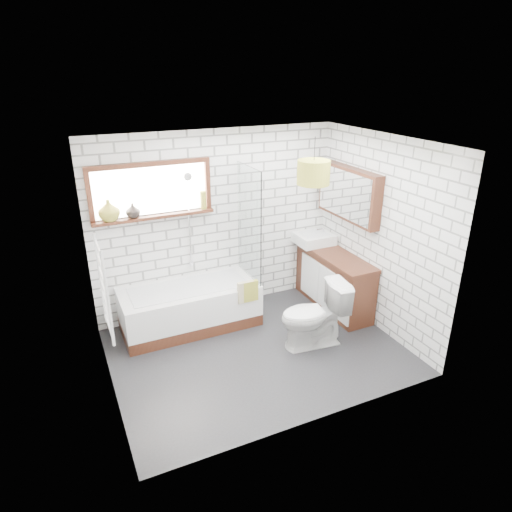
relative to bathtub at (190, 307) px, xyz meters
name	(u,v)px	position (x,y,z in m)	size (l,w,h in m)	color
floor	(257,351)	(0.56, -0.91, -0.29)	(3.40, 2.60, 0.01)	black
ceiling	(257,143)	(0.56, -0.91, 2.22)	(3.40, 2.60, 0.01)	white
wall_back	(217,223)	(0.56, 0.39, 0.96)	(3.40, 0.01, 2.50)	white
wall_front	(320,309)	(0.56, -2.22, 0.96)	(3.40, 0.01, 2.50)	white
wall_left	(99,286)	(-1.15, -0.91, 0.96)	(0.01, 2.60, 2.50)	white
wall_right	(380,235)	(2.26, -0.91, 0.96)	(0.01, 2.60, 2.50)	white
window	(152,191)	(-0.29, 0.35, 1.51)	(1.52, 0.16, 0.68)	#36180F
towel_radiator	(104,289)	(-1.10, -0.91, 0.91)	(0.06, 0.52, 1.00)	white
mirror_cabinet	(349,194)	(2.18, -0.31, 1.36)	(0.16, 1.20, 0.70)	#36180F
shower_riser	(189,221)	(0.16, 0.35, 1.06)	(0.02, 0.02, 1.30)	silver
bathtub	(190,307)	(0.00, 0.00, 0.00)	(1.77, 0.78, 0.57)	white
shower_screen	(249,224)	(0.86, 0.00, 1.04)	(0.02, 0.72, 1.50)	white
towel_green	(250,291)	(0.70, -0.39, 0.27)	(0.20, 0.06, 0.28)	olive
towel_beige	(246,292)	(0.64, -0.39, 0.27)	(0.22, 0.05, 0.29)	tan
vanity	(334,280)	(2.03, -0.33, 0.12)	(0.46, 1.42, 0.81)	#36180F
basin	(314,239)	(1.97, 0.15, 0.60)	(0.52, 0.45, 0.15)	white
tap	(323,233)	(2.13, 0.15, 0.66)	(0.03, 0.03, 0.16)	silver
toilet	(314,315)	(1.24, -1.07, 0.13)	(0.81, 0.46, 0.83)	white
vase_olive	(109,212)	(-0.83, 0.32, 1.33)	(0.25, 0.25, 0.26)	olive
vase_dark	(133,212)	(-0.55, 0.32, 1.28)	(0.17, 0.17, 0.18)	black
bottle	(203,202)	(0.36, 0.32, 1.31)	(0.07, 0.07, 0.23)	olive
pendant	(314,172)	(1.33, -0.76, 1.81)	(0.38, 0.38, 0.28)	olive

